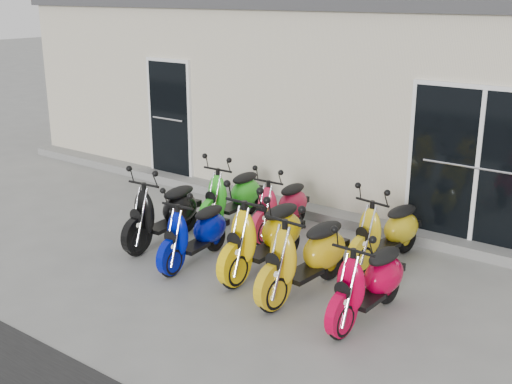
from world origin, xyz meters
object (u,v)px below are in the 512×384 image
scooter_front_blue (195,224)px  scooter_front_red (369,271)px  scooter_front_black (163,203)px  scooter_front_orange_a (264,225)px  scooter_back_green (232,187)px  scooter_back_red (281,199)px  scooter_front_orange_b (305,244)px  scooter_back_yellow (387,222)px

scooter_front_blue → scooter_front_red: bearing=-6.2°
scooter_front_black → scooter_front_orange_a: scooter_front_orange_a is taller
scooter_front_orange_a → scooter_back_green: size_ratio=1.11×
scooter_front_red → scooter_back_green: bearing=156.2°
scooter_front_blue → scooter_front_red: scooter_front_red is taller
scooter_front_black → scooter_front_blue: 0.87m
scooter_front_black → scooter_back_red: 1.73m
scooter_back_red → scooter_front_blue: bearing=-104.2°
scooter_back_green → scooter_back_red: (0.90, 0.03, -0.03)m
scooter_front_orange_b → scooter_back_green: bearing=151.8°
scooter_front_red → scooter_back_green: (-3.15, 1.53, 0.01)m
scooter_front_blue → scooter_front_orange_b: size_ratio=0.87×
scooter_back_yellow → scooter_front_blue: bearing=-134.5°
scooter_front_orange_a → scooter_front_black: bearing=-178.2°
scooter_front_blue → scooter_back_yellow: size_ratio=0.96×
scooter_back_yellow → scooter_front_red: bearing=-62.3°
scooter_front_blue → scooter_front_orange_b: bearing=-2.7°
scooter_front_red → scooter_back_red: bearing=147.3°
scooter_front_red → scooter_back_green: 3.50m
scooter_front_black → scooter_front_blue: size_ratio=1.09×
scooter_front_orange_a → scooter_back_green: 1.91m
scooter_front_blue → scooter_front_orange_a: 0.96m
scooter_front_red → scooter_front_orange_b: bearing=175.1°
scooter_front_orange_a → scooter_front_orange_b: 0.80m
scooter_front_blue → scooter_front_orange_b: scooter_front_orange_b is taller
scooter_back_green → scooter_back_red: 0.90m
scooter_front_black → scooter_back_yellow: bearing=19.5°
scooter_front_blue → scooter_front_orange_a: scooter_front_orange_a is taller
scooter_front_black → scooter_back_green: size_ratio=1.04×
scooter_front_orange_b → scooter_front_red: scooter_front_orange_b is taller
scooter_back_red → scooter_back_yellow: bearing=-3.6°
scooter_front_orange_b → scooter_back_yellow: scooter_front_orange_b is taller
scooter_front_red → scooter_front_black: bearing=177.5°
scooter_front_orange_a → scooter_front_red: (1.66, -0.33, -0.07)m
scooter_front_orange_b → scooter_front_black: bearing=-179.7°
scooter_front_black → scooter_back_yellow: 3.13m
scooter_back_red → scooter_front_orange_b: bearing=-49.7°
scooter_front_blue → scooter_front_orange_a: bearing=13.2°
scooter_front_black → scooter_front_red: scooter_front_black is taller
scooter_front_blue → scooter_back_red: bearing=72.9°
scooter_front_orange_a → scooter_front_orange_b: scooter_front_orange_a is taller
scooter_front_red → scooter_back_yellow: (-0.54, 1.54, -0.00)m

